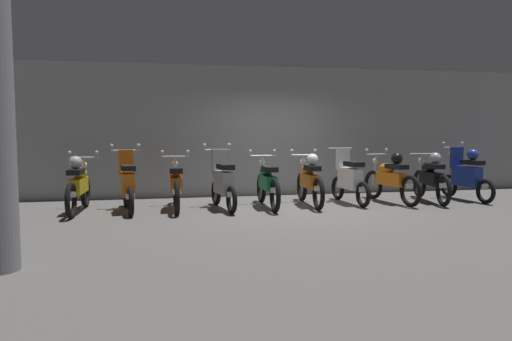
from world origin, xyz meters
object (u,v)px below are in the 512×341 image
(motorbike_slot_0, at_px, (78,185))
(motorbike_slot_9, at_px, (466,175))
(motorbike_slot_3, at_px, (223,182))
(motorbike_slot_7, at_px, (391,178))
(motorbike_slot_2, at_px, (176,185))
(motorbike_slot_6, at_px, (349,179))
(motorbike_slot_8, at_px, (431,178))
(motorbike_slot_5, at_px, (310,180))
(motorbike_slot_4, at_px, (267,183))
(motorbike_slot_1, at_px, (128,184))

(motorbike_slot_0, height_order, motorbike_slot_9, motorbike_slot_9)
(motorbike_slot_0, bearing_deg, motorbike_slot_9, -0.09)
(motorbike_slot_3, height_order, motorbike_slot_7, motorbike_slot_3)
(motorbike_slot_0, height_order, motorbike_slot_2, same)
(motorbike_slot_6, relative_size, motorbike_slot_9, 1.00)
(motorbike_slot_8, bearing_deg, motorbike_slot_7, 176.35)
(motorbike_slot_6, distance_m, motorbike_slot_7, 0.92)
(motorbike_slot_2, xyz_separation_m, motorbike_slot_7, (4.56, -0.02, 0.04))
(motorbike_slot_5, bearing_deg, motorbike_slot_4, -175.82)
(motorbike_slot_9, bearing_deg, motorbike_slot_4, -178.83)
(motorbike_slot_4, bearing_deg, motorbike_slot_2, 177.03)
(motorbike_slot_4, height_order, motorbike_slot_6, motorbike_slot_6)
(motorbike_slot_0, height_order, motorbike_slot_7, same)
(motorbike_slot_3, relative_size, motorbike_slot_4, 0.86)
(motorbike_slot_3, relative_size, motorbike_slot_5, 0.86)
(motorbike_slot_2, distance_m, motorbike_slot_7, 4.56)
(motorbike_slot_1, height_order, motorbike_slot_6, motorbike_slot_1)
(motorbike_slot_6, height_order, motorbike_slot_9, motorbike_slot_9)
(motorbike_slot_6, xyz_separation_m, motorbike_slot_9, (2.74, -0.07, 0.04))
(motorbike_slot_0, relative_size, motorbike_slot_5, 1.00)
(motorbike_slot_9, bearing_deg, motorbike_slot_2, 179.98)
(motorbike_slot_7, bearing_deg, motorbike_slot_3, -178.12)
(motorbike_slot_2, distance_m, motorbike_slot_5, 2.74)
(motorbike_slot_0, bearing_deg, motorbike_slot_6, 0.61)
(motorbike_slot_3, distance_m, motorbike_slot_6, 2.75)
(motorbike_slot_7, relative_size, motorbike_slot_8, 1.00)
(motorbike_slot_3, height_order, motorbike_slot_5, motorbike_slot_3)
(motorbike_slot_7, bearing_deg, motorbike_slot_9, 0.65)
(motorbike_slot_1, distance_m, motorbike_slot_8, 6.39)
(motorbike_slot_0, xyz_separation_m, motorbike_slot_7, (6.38, -0.03, 0.00))
(motorbike_slot_0, bearing_deg, motorbike_slot_4, -1.67)
(motorbike_slot_0, bearing_deg, motorbike_slot_7, -0.30)
(motorbike_slot_3, distance_m, motorbike_slot_4, 0.92)
(motorbike_slot_6, bearing_deg, motorbike_slot_1, -178.46)
(motorbike_slot_2, bearing_deg, motorbike_slot_5, -0.59)
(motorbike_slot_4, bearing_deg, motorbike_slot_0, 178.33)
(motorbike_slot_0, bearing_deg, motorbike_slot_2, -0.36)
(motorbike_slot_3, xyz_separation_m, motorbike_slot_8, (4.57, 0.06, -0.00))
(motorbike_slot_1, bearing_deg, motorbike_slot_6, 1.54)
(motorbike_slot_5, bearing_deg, motorbike_slot_1, -179.61)
(motorbike_slot_0, relative_size, motorbike_slot_6, 1.16)
(motorbike_slot_8, bearing_deg, motorbike_slot_0, 179.28)
(motorbike_slot_9, bearing_deg, motorbike_slot_3, -178.53)
(motorbike_slot_0, xyz_separation_m, motorbike_slot_2, (1.82, -0.01, -0.04))
(motorbike_slot_2, xyz_separation_m, motorbike_slot_5, (2.74, -0.03, 0.04))
(motorbike_slot_5, distance_m, motorbike_slot_8, 2.74)
(motorbike_slot_6, bearing_deg, motorbike_slot_4, -174.85)
(motorbike_slot_7, bearing_deg, motorbike_slot_1, -179.68)
(motorbike_slot_8, bearing_deg, motorbike_slot_5, 178.90)
(motorbike_slot_3, bearing_deg, motorbike_slot_4, 2.97)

